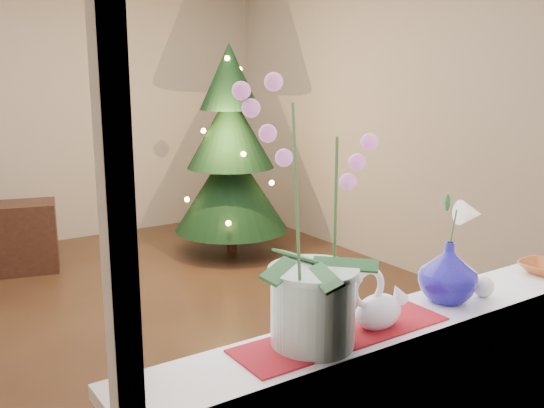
% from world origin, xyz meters
% --- Properties ---
extents(ground, '(5.00, 5.00, 0.00)m').
position_xyz_m(ground, '(0.00, 0.00, 0.00)').
color(ground, '#3A2217').
rests_on(ground, ground).
extents(wall_back, '(4.50, 0.10, 2.70)m').
position_xyz_m(wall_back, '(0.00, 2.50, 1.35)').
color(wall_back, beige).
rests_on(wall_back, ground).
extents(wall_front, '(4.50, 0.10, 2.70)m').
position_xyz_m(wall_front, '(0.00, -2.50, 1.35)').
color(wall_front, beige).
rests_on(wall_front, ground).
extents(wall_right, '(0.10, 5.00, 2.70)m').
position_xyz_m(wall_right, '(2.25, 0.00, 1.35)').
color(wall_right, beige).
rests_on(wall_right, ground).
extents(windowsill, '(2.20, 0.26, 0.04)m').
position_xyz_m(windowsill, '(0.00, -2.37, 0.90)').
color(windowsill, white).
rests_on(windowsill, window_apron).
extents(window_frame, '(2.22, 0.06, 1.60)m').
position_xyz_m(window_frame, '(0.00, -2.47, 1.70)').
color(window_frame, white).
rests_on(window_frame, windowsill).
extents(runner, '(0.70, 0.20, 0.01)m').
position_xyz_m(runner, '(-0.38, -2.37, 0.92)').
color(runner, maroon).
rests_on(runner, windowsill).
extents(orchid_pot, '(0.33, 0.33, 0.76)m').
position_xyz_m(orchid_pot, '(-0.50, -2.37, 1.30)').
color(orchid_pot, beige).
rests_on(orchid_pot, windowsill).
extents(swan, '(0.24, 0.16, 0.19)m').
position_xyz_m(swan, '(-0.26, -2.39, 1.01)').
color(swan, white).
rests_on(swan, windowsill).
extents(blue_vase, '(0.29, 0.29, 0.24)m').
position_xyz_m(blue_vase, '(0.09, -2.35, 1.04)').
color(blue_vase, '#0C0767').
rests_on(blue_vase, windowsill).
extents(lily, '(0.13, 0.08, 0.18)m').
position_xyz_m(lily, '(0.09, -2.35, 1.25)').
color(lily, white).
rests_on(lily, blue_vase).
extents(paperweight, '(0.09, 0.09, 0.07)m').
position_xyz_m(paperweight, '(0.23, -2.40, 0.96)').
color(paperweight, silver).
rests_on(paperweight, windowsill).
extents(amber_dish, '(0.16, 0.16, 0.04)m').
position_xyz_m(amber_dish, '(0.63, -2.37, 0.94)').
color(amber_dish, '#A44F1E').
rests_on(amber_dish, windowsill).
extents(xmas_tree, '(1.13, 1.13, 1.93)m').
position_xyz_m(xmas_tree, '(1.27, 1.18, 0.97)').
color(xmas_tree, black).
rests_on(xmas_tree, ground).
extents(side_table, '(0.87, 0.59, 0.60)m').
position_xyz_m(side_table, '(-0.61, 1.72, 0.30)').
color(side_table, black).
rests_on(side_table, ground).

